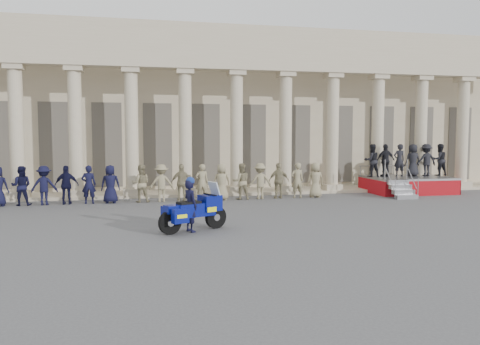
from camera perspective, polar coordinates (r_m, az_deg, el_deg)
name	(u,v)px	position (r m, az deg, el deg)	size (l,w,h in m)	color
ground	(245,225)	(16.02, 0.60, -6.36)	(90.00, 90.00, 0.00)	#49494B
building	(196,112)	(30.34, -5.36, 7.30)	(40.00, 12.50, 9.00)	tan
officer_rank	(104,184)	(21.78, -16.25, -1.38)	(20.71, 0.65, 1.72)	black
reviewing_stand	(408,165)	(26.51, 19.84, 0.82)	(4.84, 4.06, 2.59)	gray
motorcycle	(194,210)	(14.88, -5.62, -4.62)	(2.25, 1.44, 1.54)	black
rider	(190,204)	(14.78, -6.07, -3.89)	(0.60, 0.71, 1.74)	black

